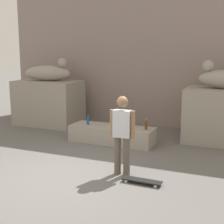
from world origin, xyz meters
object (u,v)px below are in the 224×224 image
object	(u,v)px
skateboard	(142,181)
bottle_blue	(88,121)
bottle_brown	(146,125)
skater	(122,132)
statue_reclining_left	(49,72)

from	to	relation	value
skateboard	bottle_blue	bearing A→B (deg)	-43.74
bottle_brown	bottle_blue	xyz separation A→B (m)	(-1.70, -0.11, -0.00)
skater	skateboard	bearing A→B (deg)	148.39
skater	skateboard	xyz separation A→B (m)	(0.53, -0.30, -0.86)
statue_reclining_left	bottle_blue	size ratio (longest dim) A/B	6.05
statue_reclining_left	bottle_brown	world-z (taller)	statue_reclining_left
skater	skateboard	world-z (taller)	skater
skater	bottle_blue	size ratio (longest dim) A/B	6.02
bottle_blue	statue_reclining_left	bearing A→B (deg)	148.50
skateboard	bottle_brown	bearing A→B (deg)	-73.35
statue_reclining_left	skateboard	world-z (taller)	statue_reclining_left
skater	skateboard	size ratio (longest dim) A/B	2.08
skater	skateboard	distance (m)	1.05
statue_reclining_left	skater	distance (m)	5.31
skateboard	bottle_blue	distance (m)	3.40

